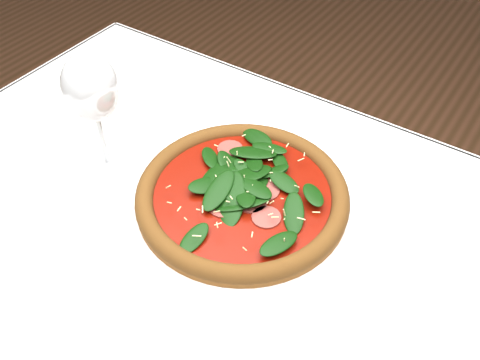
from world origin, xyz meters
The scene contains 4 objects.
dining_table centered at (0.00, 0.00, 0.65)m, with size 1.21×0.81×0.75m.
plate centered at (-0.03, 0.08, 0.76)m, with size 0.38×0.38×0.02m.
pizza centered at (-0.03, 0.08, 0.78)m, with size 0.40×0.40×0.04m.
wine_glass centered at (-0.28, 0.04, 0.90)m, with size 0.09×0.09×0.21m.
Camera 1 is at (0.28, -0.39, 1.36)m, focal length 40.00 mm.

